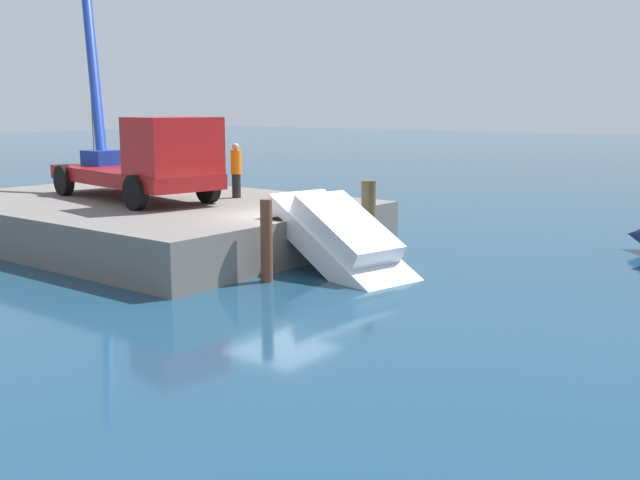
% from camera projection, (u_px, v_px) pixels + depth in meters
% --- Properties ---
extents(ground, '(200.00, 200.00, 0.00)m').
position_uv_depth(ground, '(282.00, 262.00, 20.50)').
color(ground, navy).
extents(dock, '(13.20, 9.15, 1.27)m').
position_uv_depth(dock, '(144.00, 219.00, 23.91)').
color(dock, slate).
rests_on(dock, ground).
extents(crane_truck, '(8.99, 4.34, 7.26)m').
position_uv_depth(crane_truck, '(145.00, 158.00, 23.12)').
color(crane_truck, maroon).
rests_on(crane_truck, dock).
extents(dock_worker, '(0.34, 0.34, 1.74)m').
position_uv_depth(dock_worker, '(236.00, 170.00, 24.10)').
color(dock_worker, black).
rests_on(dock_worker, dock).
extents(salvaged_car, '(4.78, 2.83, 2.86)m').
position_uv_depth(salvaged_car, '(346.00, 246.00, 18.99)').
color(salvaged_car, silver).
rests_on(salvaged_car, ground).
extents(piling_near, '(0.29, 0.29, 2.00)m').
position_uv_depth(piling_near, '(267.00, 241.00, 18.03)').
color(piling_near, brown).
rests_on(piling_near, ground).
extents(piling_mid, '(0.40, 0.40, 2.15)m').
position_uv_depth(piling_mid, '(368.00, 219.00, 21.00)').
color(piling_mid, brown).
rests_on(piling_mid, ground).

